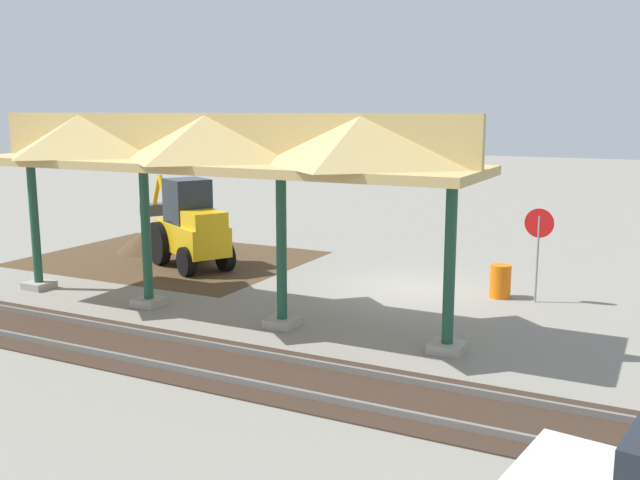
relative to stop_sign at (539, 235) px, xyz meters
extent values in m
plane|color=gray|center=(3.41, 0.09, -1.79)|extent=(120.00, 120.00, 0.00)
cube|color=#4C3823|center=(12.09, -0.08, -1.79)|extent=(8.92, 7.00, 0.01)
cube|color=#9E998E|center=(0.91, 4.87, -1.69)|extent=(0.70, 0.70, 0.20)
cylinder|color=#1E4C38|center=(0.91, 4.87, 0.01)|extent=(0.24, 0.24, 3.60)
cube|color=#9E998E|center=(4.86, 4.87, -1.69)|extent=(0.70, 0.70, 0.20)
cylinder|color=#1E4C38|center=(4.86, 4.87, 0.01)|extent=(0.24, 0.24, 3.60)
cube|color=#9E998E|center=(8.81, 4.87, -1.69)|extent=(0.70, 0.70, 0.20)
cylinder|color=#1E4C38|center=(8.81, 4.87, 0.01)|extent=(0.24, 0.24, 3.60)
cube|color=#9E998E|center=(12.77, 4.87, -1.69)|extent=(0.70, 0.70, 0.20)
cylinder|color=#1E4C38|center=(12.77, 4.87, 0.01)|extent=(0.24, 0.24, 3.60)
cube|color=tan|center=(6.84, 4.87, 1.91)|extent=(13.06, 3.20, 0.20)
cube|color=tan|center=(6.84, 4.87, 2.56)|extent=(13.06, 0.20, 1.10)
pyramid|color=tan|center=(2.89, 4.87, 2.56)|extent=(3.56, 3.20, 1.10)
pyramid|color=tan|center=(6.84, 4.87, 2.56)|extent=(3.56, 3.20, 1.10)
pyramid|color=tan|center=(10.79, 4.87, 2.56)|extent=(3.56, 3.20, 1.10)
cube|color=slate|center=(3.41, 6.92, -1.72)|extent=(60.00, 0.08, 0.15)
cube|color=slate|center=(3.41, 8.36, -1.72)|extent=(60.00, 0.08, 0.15)
cube|color=#38281E|center=(3.41, 7.64, -1.78)|extent=(60.00, 2.58, 0.03)
cylinder|color=gray|center=(0.00, 0.00, -0.65)|extent=(0.06, 0.06, 2.29)
cylinder|color=red|center=(0.00, 0.00, 0.31)|extent=(0.76, 0.12, 0.76)
cube|color=#EAB214|center=(10.63, 0.63, -0.82)|extent=(3.43, 2.70, 0.90)
cube|color=#1E262D|center=(10.81, 0.53, 0.33)|extent=(1.71, 1.66, 1.40)
cube|color=#EAB214|center=(9.74, 1.13, -0.12)|extent=(1.54, 1.52, 0.50)
cylinder|color=black|center=(11.12, -0.47, -1.09)|extent=(1.37, 0.95, 1.40)
cylinder|color=black|center=(11.82, 0.78, -1.09)|extent=(1.37, 0.95, 1.40)
cylinder|color=black|center=(9.36, 0.59, -1.34)|extent=(0.93, 0.70, 0.90)
cylinder|color=black|center=(10.00, 1.73, -1.34)|extent=(0.93, 0.70, 0.90)
cylinder|color=#EAB214|center=(12.43, -0.38, 0.28)|extent=(1.02, 0.68, 1.41)
cylinder|color=#EAB214|center=(13.14, -0.78, 0.32)|extent=(0.83, 0.56, 1.33)
cube|color=#47474C|center=(13.45, -0.96, -0.31)|extent=(0.91, 0.99, 0.40)
cone|color=#4C3823|center=(13.56, -0.78, -1.79)|extent=(4.64, 4.64, 1.81)
cylinder|color=orange|center=(0.94, -0.04, -1.34)|extent=(0.56, 0.56, 0.90)
camera|label=1|loc=(-3.13, 18.73, 3.19)|focal=40.00mm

